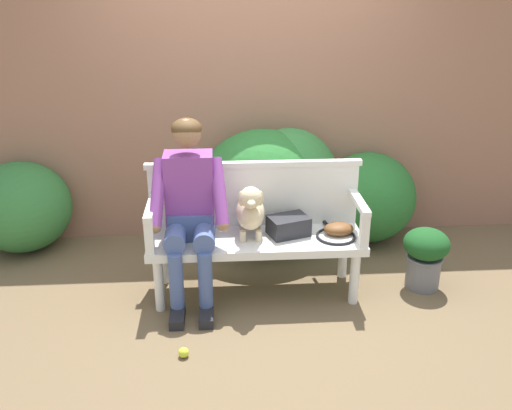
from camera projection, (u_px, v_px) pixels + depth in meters
name	position (u px, v px, depth m)	size (l,w,h in m)	color
ground_plane	(256.00, 292.00, 4.27)	(40.00, 40.00, 0.00)	brown
brick_garden_fence	(247.00, 113.00, 4.98)	(8.00, 0.30, 2.18)	#936651
hedge_bush_far_left	(289.00, 187.00, 4.89)	(0.88, 0.83, 1.03)	#337538
hedge_bush_far_right	(21.00, 207.00, 4.80)	(0.84, 0.82, 0.78)	#337538
hedge_bush_mid_right	(368.00, 197.00, 4.99)	(0.83, 0.83, 0.80)	#286B2D
hedge_bush_mid_left	(263.00, 189.00, 4.83)	(1.14, 0.96, 1.04)	#286B2D
garden_bench	(256.00, 245.00, 4.11)	(1.56, 0.51, 0.46)	white
bench_backrest	(254.00, 193.00, 4.20)	(1.60, 0.06, 0.50)	white
bench_armrest_left_end	(150.00, 219.00, 3.89)	(0.06, 0.51, 0.28)	white
bench_armrest_right_end	(361.00, 213.00, 3.98)	(0.06, 0.51, 0.28)	white
person_seated	(189.00, 205.00, 3.95)	(0.56, 0.65, 1.33)	black
dog_on_bench	(250.00, 211.00, 3.99)	(0.21, 0.43, 0.43)	beige
tennis_racket	(335.00, 235.00, 4.10)	(0.33, 0.58, 0.03)	black
baseball_glove	(339.00, 229.00, 4.11)	(0.22, 0.17, 0.09)	brown
sports_bag	(288.00, 226.00, 4.10)	(0.28, 0.20, 0.14)	#232328
tennis_ball	(184.00, 352.00, 3.53)	(0.07, 0.07, 0.07)	#CCDB33
potted_plant	(425.00, 254.00, 4.23)	(0.34, 0.34, 0.48)	slate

